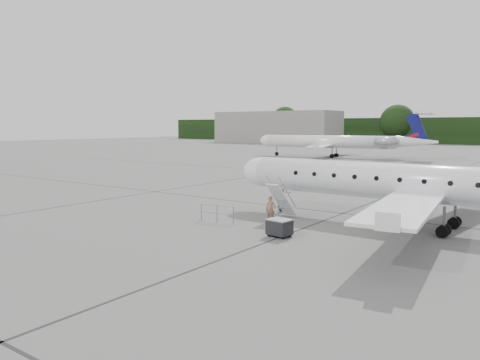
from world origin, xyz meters
The scene contains 8 objects.
ground centered at (0.00, 0.00, 0.00)m, with size 320.00×320.00×0.00m, color slate.
terminal_building centered at (-70.00, 110.00, 5.00)m, with size 40.00×14.00×10.00m, color gray.
main_regional_jet centered at (2.45, 5.99, 3.50)m, with size 27.30×19.66×7.00m, color white, non-canonical shape.
airstair centered at (-5.62, 3.98, 1.10)m, with size 0.85×2.11×2.19m, color white, non-canonical shape.
passenger centered at (-5.63, 2.78, 0.76)m, with size 0.56×0.36×1.52m, color #8A5E4B.
safety_railing centered at (-8.15, 0.95, 0.50)m, with size 2.20×0.08×1.00m, color gray, non-canonical shape.
baggage_cart centered at (-3.35, -0.02, 0.48)m, with size 1.11×0.90×0.96m, color black, non-canonical shape.
bg_regional_left centered at (-26.82, 56.17, 3.84)m, with size 29.30×21.10×7.69m, color white, non-canonical shape.
Camera 1 is at (8.49, -20.00, 5.59)m, focal length 35.00 mm.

